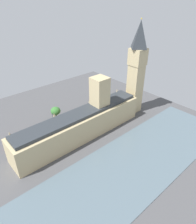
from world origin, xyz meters
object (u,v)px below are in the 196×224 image
at_px(car_dark_green_under_trees, 98,107).
at_px(car_silver_leading, 90,113).
at_px(street_lamp_opposite_hall, 53,115).
at_px(double_decker_bus_near_tower, 18,139).
at_px(plane_tree_far_end, 56,111).
at_px(clock_tower, 137,68).
at_px(pedestrian_trailing, 67,131).
at_px(car_blue_midblock, 48,129).
at_px(double_decker_bus_by_river_gate, 75,116).
at_px(parliament_building, 83,122).
at_px(pedestrian_kerbside, 88,120).
at_px(plane_tree_corner, 100,94).

xyz_separation_m(car_dark_green_under_trees, car_silver_leading, (-2.55, 8.80, 0.00)).
relative_size(car_dark_green_under_trees, street_lamp_opposite_hall, 0.59).
relative_size(double_decker_bus_near_tower, plane_tree_far_end, 1.20).
distance_m(car_silver_leading, street_lamp_opposite_hall, 23.14).
distance_m(clock_tower, pedestrian_trailing, 53.80).
bearing_deg(car_blue_midblock, street_lamp_opposite_hall, -47.83).
xyz_separation_m(double_decker_bus_by_river_gate, plane_tree_far_end, (7.59, 8.39, 3.67)).
bearing_deg(parliament_building, double_decker_bus_near_tower, 60.04).
height_order(car_dark_green_under_trees, street_lamp_opposite_hall, street_lamp_opposite_hall).
bearing_deg(plane_tree_far_end, pedestrian_kerbside, -133.67).
bearing_deg(pedestrian_kerbside, clock_tower, 162.43).
bearing_deg(parliament_building, street_lamp_opposite_hall, 12.90).
distance_m(double_decker_bus_near_tower, street_lamp_opposite_hall, 24.45).
relative_size(double_decker_bus_by_river_gate, pedestrian_trailing, 6.45).
height_order(car_dark_green_under_trees, car_blue_midblock, same).
height_order(double_decker_bus_by_river_gate, pedestrian_trailing, double_decker_bus_by_river_gate).
bearing_deg(plane_tree_corner, double_decker_bus_by_river_gate, 105.25).
relative_size(parliament_building, car_blue_midblock, 16.73).
bearing_deg(pedestrian_kerbside, car_silver_leading, -138.22).
height_order(parliament_building, car_dark_green_under_trees, parliament_building).
bearing_deg(street_lamp_opposite_hall, pedestrian_kerbside, -129.68).
relative_size(pedestrian_trailing, plane_tree_far_end, 0.19).
bearing_deg(parliament_building, pedestrian_kerbside, -50.06).
bearing_deg(double_decker_bus_by_river_gate, parliament_building, -20.51).
distance_m(car_dark_green_under_trees, car_blue_midblock, 37.03).
xyz_separation_m(double_decker_bus_near_tower, pedestrian_kerbside, (-7.54, -39.60, -1.95)).
distance_m(car_dark_green_under_trees, plane_tree_corner, 10.03).
distance_m(clock_tower, car_blue_midblock, 61.54).
bearing_deg(pedestrian_trailing, clock_tower, 30.45).
height_order(double_decker_bus_near_tower, plane_tree_corner, plane_tree_corner).
bearing_deg(double_decker_bus_near_tower, pedestrian_kerbside, 79.01).
relative_size(double_decker_bus_by_river_gate, plane_tree_far_end, 1.20).
bearing_deg(plane_tree_corner, car_silver_leading, 117.22).
bearing_deg(clock_tower, plane_tree_corner, 22.13).
xyz_separation_m(double_decker_bus_by_river_gate, pedestrian_kerbside, (-5.56, -5.38, -1.95)).
bearing_deg(street_lamp_opposite_hall, car_silver_leading, -111.66).
height_order(double_decker_bus_by_river_gate, double_decker_bus_near_tower, same).
xyz_separation_m(double_decker_bus_near_tower, street_lamp_opposite_hall, (5.65, -23.70, 2.04)).
height_order(car_dark_green_under_trees, double_decker_bus_near_tower, double_decker_bus_near_tower).
relative_size(clock_tower, plane_tree_corner, 6.07).
distance_m(car_blue_midblock, double_decker_bus_near_tower, 16.77).
xyz_separation_m(pedestrian_kerbside, plane_tree_corner, (12.65, -20.63, 5.64)).
xyz_separation_m(car_dark_green_under_trees, double_decker_bus_by_river_gate, (-1.76, 19.49, 1.75)).
relative_size(clock_tower, car_blue_midblock, 12.51).
bearing_deg(car_blue_midblock, double_decker_bus_by_river_gate, -93.24).
relative_size(car_silver_leading, double_decker_bus_near_tower, 0.41).
distance_m(double_decker_bus_by_river_gate, double_decker_bus_near_tower, 34.27).
height_order(parliament_building, car_silver_leading, parliament_building).
bearing_deg(pedestrian_trailing, double_decker_bus_near_tower, -158.13).
bearing_deg(plane_tree_corner, plane_tree_far_end, 89.17).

